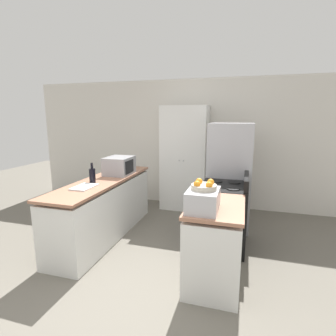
{
  "coord_description": "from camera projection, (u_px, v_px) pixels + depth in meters",
  "views": [
    {
      "loc": [
        1.16,
        -2.18,
        1.85
      ],
      "look_at": [
        0.0,
        1.74,
        1.05
      ],
      "focal_mm": 28.0,
      "sensor_mm": 36.0,
      "label": 1
    }
  ],
  "objects": [
    {
      "name": "counter_left",
      "position": [
        104.0,
        209.0,
        4.07
      ],
      "size": [
        0.6,
        2.31,
        0.91
      ],
      "color": "silver",
      "rests_on": "ground_plane"
    },
    {
      "name": "stove",
      "position": [
        223.0,
        216.0,
        3.74
      ],
      "size": [
        0.66,
        0.75,
        1.07
      ],
      "color": "black",
      "rests_on": "ground_plane"
    },
    {
      "name": "microwave",
      "position": [
        119.0,
        166.0,
        4.33
      ],
      "size": [
        0.41,
        0.48,
        0.29
      ],
      "color": "#939399",
      "rests_on": "counter_left"
    },
    {
      "name": "counter_right",
      "position": [
        215.0,
        245.0,
        2.93
      ],
      "size": [
        0.6,
        0.94,
        0.91
      ],
      "color": "silver",
      "rests_on": "ground_plane"
    },
    {
      "name": "fruit_bowl",
      "position": [
        204.0,
        186.0,
        2.64
      ],
      "size": [
        0.26,
        0.26,
        0.1
      ],
      "color": "#B2A893",
      "rests_on": "toaster_oven"
    },
    {
      "name": "refrigerator",
      "position": [
        229.0,
        176.0,
        4.37
      ],
      "size": [
        0.72,
        0.69,
        1.75
      ],
      "color": "#A3A3A8",
      "rests_on": "ground_plane"
    },
    {
      "name": "wall_back",
      "position": [
        188.0,
        144.0,
        5.49
      ],
      "size": [
        7.0,
        0.06,
        2.6
      ],
      "color": "silver",
      "rests_on": "ground_plane"
    },
    {
      "name": "pantry_cabinet",
      "position": [
        184.0,
        158.0,
        5.25
      ],
      "size": [
        0.9,
        0.54,
        2.06
      ],
      "color": "white",
      "rests_on": "ground_plane"
    },
    {
      "name": "wine_bottle",
      "position": [
        92.0,
        175.0,
        3.79
      ],
      "size": [
        0.09,
        0.09,
        0.29
      ],
      "color": "black",
      "rests_on": "counter_left"
    },
    {
      "name": "cutting_board",
      "position": [
        84.0,
        187.0,
        3.53
      ],
      "size": [
        0.24,
        0.36,
        0.02
      ],
      "color": "silver",
      "rests_on": "counter_left"
    },
    {
      "name": "ground_plane",
      "position": [
        121.0,
        297.0,
        2.73
      ],
      "size": [
        14.0,
        14.0,
        0.0
      ],
      "primitive_type": "plane",
      "color": "#666056"
    },
    {
      "name": "toaster_oven",
      "position": [
        203.0,
        200.0,
        2.65
      ],
      "size": [
        0.32,
        0.42,
        0.22
      ],
      "color": "#B2B2B7",
      "rests_on": "counter_right"
    }
  ]
}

